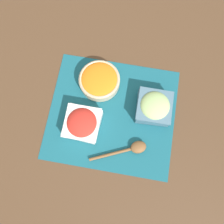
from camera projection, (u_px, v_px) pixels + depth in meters
ground_plane at (112, 114)px, 0.93m from camera, size 3.00×3.00×0.00m
placemat at (112, 114)px, 0.93m from camera, size 0.53×0.48×0.00m
tomato_bowl at (82, 123)px, 0.88m from camera, size 0.15×0.15×0.08m
carrot_bowl at (99, 80)px, 0.93m from camera, size 0.17×0.17×0.06m
cucumber_bowl at (154, 107)px, 0.89m from camera, size 0.14×0.14×0.09m
wooden_spoon at (132, 149)px, 0.88m from camera, size 0.23×0.12×0.03m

